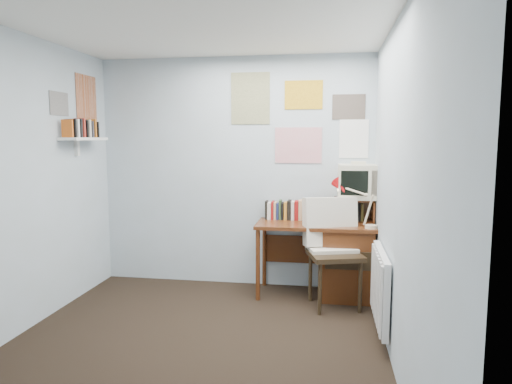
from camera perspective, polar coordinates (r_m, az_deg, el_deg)
ground at (r=3.70m, az=-8.44°, el=-19.44°), size 3.50×3.50×0.00m
back_wall at (r=5.03m, az=-2.71°, el=2.45°), size 3.00×0.02×2.50m
right_wall at (r=3.22m, az=17.53°, el=-0.32°), size 0.02×3.50×2.50m
ceiling at (r=3.43m, az=-9.22°, el=21.38°), size 3.00×3.50×0.02m
desk at (r=4.80m, az=10.63°, el=-8.12°), size 1.20×0.55×0.76m
desk_chair at (r=4.48m, az=9.84°, el=-7.79°), size 0.64×0.62×1.02m
desk_lamp at (r=4.53m, az=14.25°, el=-1.77°), size 0.32×0.28×0.43m
tv_riser at (r=4.82m, az=12.13°, el=-2.27°), size 0.40×0.30×0.25m
crt_tv at (r=4.80m, az=12.63°, el=1.49°), size 0.41×0.38×0.38m
book_row at (r=4.89m, az=4.69°, el=-2.17°), size 0.60×0.14×0.22m
radiator at (r=3.93m, az=15.30°, el=-11.41°), size 0.09×0.80×0.60m
wall_shelf at (r=4.90m, az=-20.71°, el=6.23°), size 0.20×0.62×0.24m
posters_back at (r=4.92m, az=5.35°, el=9.32°), size 1.20×0.01×0.90m
posters_left at (r=4.96m, az=-21.86°, el=10.58°), size 0.01×0.70×0.60m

